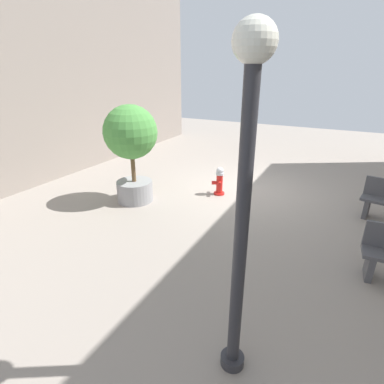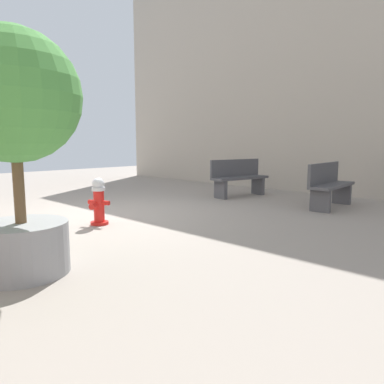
% 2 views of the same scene
% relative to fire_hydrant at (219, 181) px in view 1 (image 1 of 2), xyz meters
% --- Properties ---
extents(ground_plane, '(23.40, 23.40, 0.00)m').
position_rel_fire_hydrant_xyz_m(ground_plane, '(-0.53, -0.65, -0.39)').
color(ground_plane, gray).
extents(fire_hydrant, '(0.37, 0.40, 0.79)m').
position_rel_fire_hydrant_xyz_m(fire_hydrant, '(0.00, 0.00, 0.00)').
color(fire_hydrant, red).
rests_on(fire_hydrant, ground_plane).
extents(planter_tree, '(1.34, 1.34, 2.50)m').
position_rel_fire_hydrant_xyz_m(planter_tree, '(1.82, 1.45, 1.18)').
color(planter_tree, gray).
rests_on(planter_tree, ground_plane).
extents(street_lamp, '(0.36, 0.36, 3.64)m').
position_rel_fire_hydrant_xyz_m(street_lamp, '(-2.20, 4.83, 1.88)').
color(street_lamp, '#2D2D33').
rests_on(street_lamp, ground_plane).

